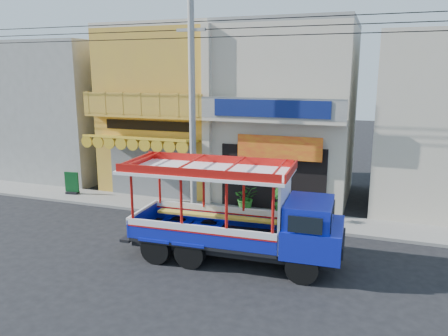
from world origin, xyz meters
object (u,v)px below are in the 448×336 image
songthaew_truck (248,216)px  potted_plant_b (279,201)px  utility_pole (195,96)px  green_sign (72,185)px  potted_plant_a (246,198)px  potted_plant_c (324,211)px

songthaew_truck → potted_plant_b: 4.91m
utility_pole → green_sign: utility_pole is taller
green_sign → potted_plant_b: potted_plant_b is taller
songthaew_truck → potted_plant_b: (-0.04, 4.83, -0.88)m
songthaew_truck → green_sign: size_ratio=6.41×
potted_plant_b → potted_plant_a: bearing=35.4°
songthaew_truck → potted_plant_a: (-1.51, 4.87, -0.88)m
green_sign → potted_plant_b: (10.29, 0.33, 0.10)m
utility_pole → potted_plant_b: bearing=18.3°
utility_pole → potted_plant_a: (1.84, 1.12, -4.35)m
utility_pole → songthaew_truck: size_ratio=3.99×
songthaew_truck → green_sign: 11.32m
utility_pole → potted_plant_a: bearing=31.5°
potted_plant_a → potted_plant_c: (3.38, -0.37, -0.12)m
potted_plant_c → green_sign: bearing=-90.3°
green_sign → potted_plant_c: 12.21m
potted_plant_a → utility_pole: bearing=-171.0°
songthaew_truck → potted_plant_c: size_ratio=7.87×
potted_plant_a → green_sign: bearing=159.9°
utility_pole → songthaew_truck: utility_pole is taller
green_sign → songthaew_truck: bearing=-23.5°
potted_plant_b → potted_plant_c: bearing=-153.1°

